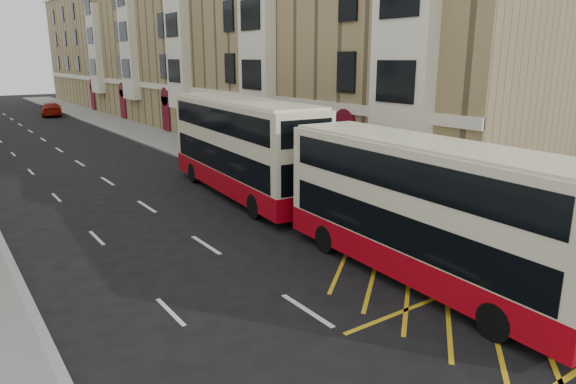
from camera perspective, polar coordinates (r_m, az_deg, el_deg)
pavement_right at (r=39.56m, az=-11.50°, el=5.04°), size 4.00×120.00×0.15m
kerb_right at (r=38.82m, az=-14.20°, el=4.71°), size 0.25×120.00×0.15m
road_markings at (r=51.79m, az=-26.53°, el=5.94°), size 10.00×110.00×0.01m
terrace_right at (r=55.90m, az=-11.81°, el=15.42°), size 10.75×79.00×15.25m
guard_railing at (r=18.83m, az=14.21°, el=-3.18°), size 0.06×6.56×1.01m
double_decker_front at (r=15.50m, az=15.03°, el=-2.11°), size 2.94×10.66×4.21m
double_decker_rear at (r=24.67m, az=-5.07°, el=4.98°), size 3.71×11.81×4.64m
pedestrian_near at (r=17.52m, az=29.22°, el=-5.53°), size 0.74×0.66×1.69m
pedestrian_far at (r=18.53m, az=15.64°, el=-2.82°), size 1.19×0.91×1.88m
car_red at (r=65.80m, az=-24.81°, el=8.34°), size 3.09×5.58×1.53m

